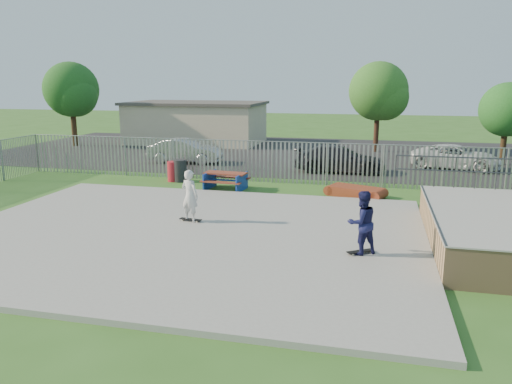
% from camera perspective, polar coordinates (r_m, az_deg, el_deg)
% --- Properties ---
extents(ground, '(120.00, 120.00, 0.00)m').
position_cam_1_polar(ground, '(16.16, -8.16, -4.99)').
color(ground, '#336322').
rests_on(ground, ground).
extents(concrete_slab, '(15.00, 12.00, 0.15)m').
position_cam_1_polar(concrete_slab, '(16.14, -8.16, -4.73)').
color(concrete_slab, gray).
rests_on(concrete_slab, ground).
extents(quarter_pipe, '(5.50, 7.05, 2.19)m').
position_cam_1_polar(quarter_pipe, '(16.35, 26.16, -3.94)').
color(quarter_pipe, tan).
rests_on(quarter_pipe, ground).
extents(fence, '(26.04, 16.02, 2.00)m').
position_cam_1_polar(fence, '(19.85, -0.70, 1.44)').
color(fence, gray).
rests_on(fence, ground).
extents(picnic_table, '(2.01, 1.71, 0.80)m').
position_cam_1_polar(picnic_table, '(22.62, -3.49, 1.28)').
color(picnic_table, maroon).
rests_on(picnic_table, ground).
extents(funbox, '(2.35, 1.76, 0.42)m').
position_cam_1_polar(funbox, '(21.67, 11.31, 0.02)').
color(funbox, maroon).
rests_on(funbox, ground).
extents(trash_bin_red, '(0.59, 0.59, 0.98)m').
position_cam_1_polar(trash_bin_red, '(24.80, -9.42, 2.34)').
color(trash_bin_red, '#AE1A27').
rests_on(trash_bin_red, ground).
extents(trash_bin_grey, '(0.65, 0.65, 1.08)m').
position_cam_1_polar(trash_bin_grey, '(24.65, -8.66, 2.42)').
color(trash_bin_grey, black).
rests_on(trash_bin_grey, ground).
extents(parking_lot, '(40.00, 18.00, 0.02)m').
position_cam_1_polar(parking_lot, '(34.13, 3.61, 4.48)').
color(parking_lot, black).
rests_on(parking_lot, ground).
extents(car_silver, '(4.43, 1.73, 1.44)m').
position_cam_1_polar(car_silver, '(30.11, -8.09, 4.68)').
color(car_silver, '#A4A4A8').
rests_on(car_silver, parking_lot).
extents(car_dark, '(4.94, 2.22, 1.41)m').
position_cam_1_polar(car_dark, '(27.17, 9.57, 3.73)').
color(car_dark, black).
rests_on(car_dark, parking_lot).
extents(car_white, '(5.18, 3.34, 1.33)m').
position_cam_1_polar(car_white, '(29.95, 21.91, 3.74)').
color(car_white, silver).
rests_on(car_white, parking_lot).
extents(building, '(10.40, 6.40, 3.20)m').
position_cam_1_polar(building, '(39.88, -6.84, 7.91)').
color(building, beige).
rests_on(building, ground).
extents(tree_left, '(4.01, 4.01, 6.19)m').
position_cam_1_polar(tree_left, '(39.90, -20.38, 10.91)').
color(tree_left, '#422D1A').
rests_on(tree_left, ground).
extents(tree_mid, '(3.96, 3.96, 6.11)m').
position_cam_1_polar(tree_mid, '(35.35, 13.81, 11.11)').
color(tree_mid, '#3F2519').
rests_on(tree_mid, ground).
extents(tree_right, '(3.09, 3.09, 4.76)m').
position_cam_1_polar(tree_right, '(32.29, 26.77, 8.39)').
color(tree_right, '#382816').
rests_on(tree_right, ground).
extents(skateboard_a, '(0.77, 0.62, 0.08)m').
position_cam_1_polar(skateboard_a, '(14.28, 11.83, -6.74)').
color(skateboard_a, black).
rests_on(skateboard_a, concrete_slab).
extents(skateboard_b, '(0.82, 0.31, 0.08)m').
position_cam_1_polar(skateboard_b, '(17.23, -7.48, -3.19)').
color(skateboard_b, black).
rests_on(skateboard_b, concrete_slab).
extents(skater_navy, '(1.10, 1.05, 1.79)m').
position_cam_1_polar(skater_navy, '(14.02, 11.99, -3.44)').
color(skater_navy, '#161947').
rests_on(skater_navy, concrete_slab).
extents(skater_white, '(0.75, 0.61, 1.79)m').
position_cam_1_polar(skater_white, '(17.02, -7.57, -0.43)').
color(skater_white, silver).
rests_on(skater_white, concrete_slab).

